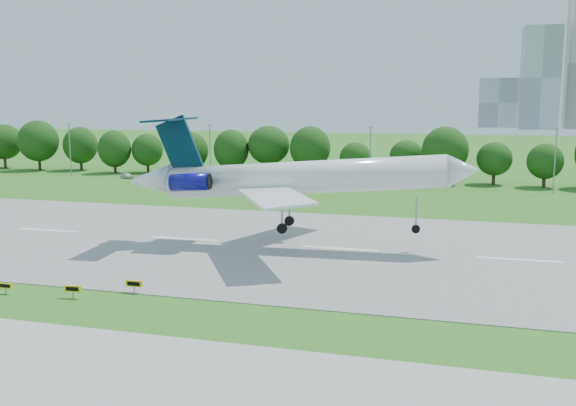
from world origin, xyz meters
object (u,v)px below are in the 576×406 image
Objects in this scene: service_vehicle_a at (196,176)px; service_vehicle_b at (127,176)px; airliner at (287,177)px; taxi_sign_left at (6,286)px.

service_vehicle_b is (-15.20, -3.89, 0.08)m from service_vehicle_a.
airliner is 71.60m from service_vehicle_a.
service_vehicle_a is at bearing -50.51° from service_vehicle_b.
service_vehicle_b is at bearing 123.08° from service_vehicle_a.
service_vehicle_a is 0.91× the size of service_vehicle_b.
taxi_sign_left is at bearing -148.79° from service_vehicle_a.
service_vehicle_a is (-18.88, 85.40, -0.18)m from taxi_sign_left.
airliner is at bearing -111.26° from service_vehicle_b.
taxi_sign_left is 87.46m from service_vehicle_a.
airliner reaches higher than service_vehicle_a.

